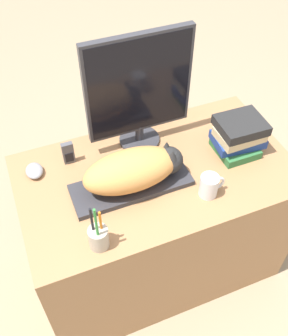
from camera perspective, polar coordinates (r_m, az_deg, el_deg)
name	(u,v)px	position (r m, az deg, el deg)	size (l,w,h in m)	color
ground_plane	(180,314)	(2.06, 5.23, -20.31)	(12.00, 12.00, 0.00)	#998466
desk	(155,221)	(1.89, 1.67, -7.75)	(1.14, 0.65, 0.71)	#9E7047
keyboard	(131,185)	(1.55, -1.85, -2.48)	(0.48, 0.17, 0.02)	#2D2D33
cat	(136,169)	(1.49, -1.20, -0.12)	(0.40, 0.18, 0.15)	#D18C47
monitor	(140,89)	(1.57, -0.58, 11.32)	(0.44, 0.18, 0.51)	#333338
computer_mouse	(34,171)	(1.66, -15.63, -0.38)	(0.07, 0.09, 0.03)	gray
coffee_mug	(210,186)	(1.52, 9.50, -2.55)	(0.10, 0.07, 0.09)	silver
pen_cup	(98,237)	(1.37, -6.63, -9.89)	(0.07, 0.07, 0.23)	#B2A893
baseball	(231,118)	(1.85, 12.53, 7.06)	(0.08, 0.08, 0.08)	beige
phone	(68,153)	(1.65, -10.94, 2.14)	(0.05, 0.02, 0.10)	#4C4C51
book_stack	(238,136)	(1.70, 13.55, 4.53)	(0.22, 0.18, 0.16)	#2D6B38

